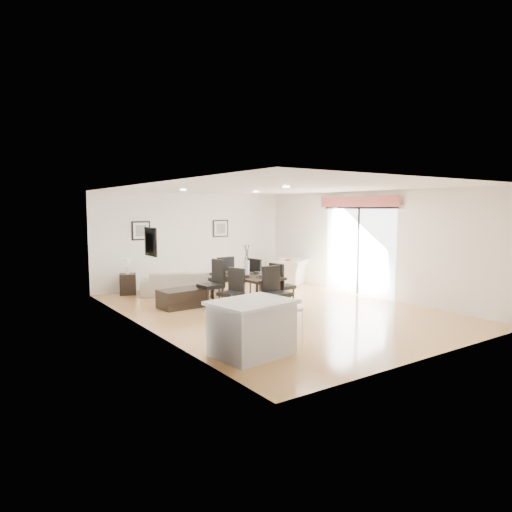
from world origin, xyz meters
TOP-DOWN VIEW (x-y plane):
  - ground at (0.00, 0.00)m, footprint 8.00×8.00m
  - wall_back at (0.00, 4.00)m, footprint 6.00×0.04m
  - wall_front at (0.00, -4.00)m, footprint 6.00×0.04m
  - wall_left at (-3.00, 0.00)m, footprint 0.04×8.00m
  - wall_right at (3.00, 0.00)m, footprint 0.04×8.00m
  - ceiling at (0.00, 0.00)m, footprint 6.00×8.00m
  - sofa at (-0.96, 2.86)m, footprint 2.24×1.52m
  - armchair at (2.34, 2.47)m, footprint 1.54×1.50m
  - courtyard_plant_a at (5.90, -1.01)m, footprint 0.78×0.72m
  - courtyard_plant_b at (5.52, 1.02)m, footprint 0.45×0.45m
  - dining_table at (-0.36, 0.60)m, footprint 1.04×1.83m
  - dining_chair_wnear at (-0.98, 0.19)m, footprint 0.55×0.55m
  - dining_chair_wfar at (-0.97, 1.05)m, footprint 0.51×0.51m
  - dining_chair_enear at (0.25, 0.16)m, footprint 0.49×0.49m
  - dining_chair_efar at (0.25, 1.03)m, footprint 0.51×0.51m
  - dining_chair_head at (-0.37, -0.47)m, footprint 0.51×0.51m
  - dining_chair_foot at (-0.36, 1.68)m, footprint 0.51×0.51m
  - vase at (-0.36, 0.60)m, footprint 0.86×1.35m
  - coffee_table at (-1.62, 1.37)m, footprint 1.10×0.71m
  - side_table at (-2.12, 3.63)m, footprint 0.52×0.52m
  - table_lamp at (-2.12, 3.63)m, footprint 0.21×0.21m
  - cushion at (2.23, 2.36)m, footprint 0.31×0.29m
  - kitchen_island at (-2.23, -2.37)m, footprint 1.33×1.08m
  - bar_stool at (-1.39, -2.37)m, footprint 0.29×0.29m
  - framed_print_back_left at (-1.60, 3.97)m, footprint 0.52×0.04m
  - framed_print_back_right at (0.90, 3.97)m, footprint 0.52×0.04m
  - framed_print_left_wall at (-2.97, -0.20)m, footprint 0.04×0.52m
  - sliding_door at (2.96, 0.30)m, footprint 0.12×2.70m
  - courtyard at (6.16, 0.87)m, footprint 6.00×6.00m

SIDE VIEW (x-z plane):
  - ground at x=0.00m, z-range 0.00..0.00m
  - coffee_table at x=-1.62m, z-range 0.00..0.42m
  - side_table at x=-2.12m, z-range 0.00..0.55m
  - sofa at x=-0.96m, z-range 0.00..0.61m
  - courtyard_plant_b at x=5.52m, z-range 0.00..0.66m
  - courtyard_plant_a at x=5.90m, z-range 0.00..0.73m
  - armchair at x=2.34m, z-range 0.00..0.76m
  - kitchen_island at x=-2.23m, z-range 0.01..0.85m
  - dining_chair_wnear at x=-0.98m, z-range 0.06..1.03m
  - bar_stool at x=-1.39m, z-range 0.23..0.87m
  - dining_chair_enear at x=0.25m, z-range 0.06..1.07m
  - dining_chair_efar at x=0.25m, z-range 0.06..1.10m
  - dining_chair_head at x=-0.37m, z-range 0.06..1.11m
  - dining_chair_foot at x=-0.36m, z-range 0.06..1.13m
  - cushion at x=2.23m, z-range 0.43..0.76m
  - dining_chair_wfar at x=-0.97m, z-range 0.06..1.14m
  - dining_table at x=-0.36m, z-range 0.29..1.02m
  - table_lamp at x=-2.12m, z-range 0.60..1.01m
  - courtyard at x=6.16m, z-range -0.08..1.92m
  - vase at x=-0.36m, z-range 0.65..1.36m
  - wall_back at x=0.00m, z-range 0.00..2.70m
  - wall_front at x=0.00m, z-range 0.00..2.70m
  - wall_left at x=-3.00m, z-range 0.00..2.70m
  - wall_right at x=3.00m, z-range 0.00..2.70m
  - framed_print_back_left at x=-1.60m, z-range 1.39..1.91m
  - framed_print_back_right at x=0.90m, z-range 1.39..1.91m
  - framed_print_left_wall at x=-2.97m, z-range 1.39..1.91m
  - sliding_door at x=2.96m, z-range 0.38..2.95m
  - ceiling at x=0.00m, z-range 2.69..2.71m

